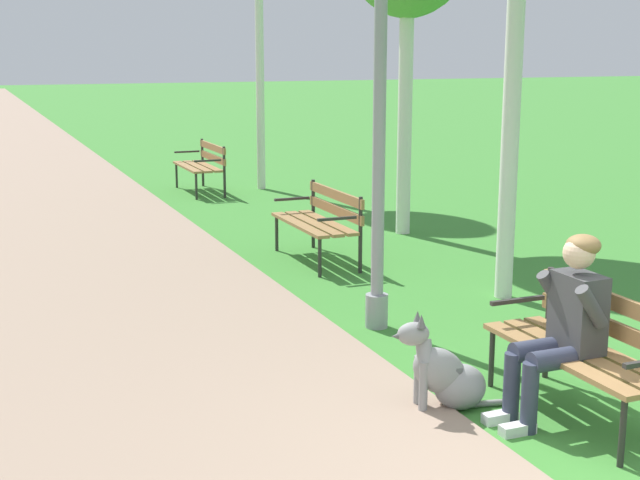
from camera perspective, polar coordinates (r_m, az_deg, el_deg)
park_bench_near at (r=6.16m, az=16.99°, el=-6.36°), size 0.55×1.50×0.85m
park_bench_mid at (r=10.19m, az=0.06°, el=1.45°), size 0.55×1.50×0.85m
park_bench_far at (r=15.27m, az=-7.57°, el=4.96°), size 0.55×1.50×0.85m
person_seated_on_near_bench at (r=6.00m, az=15.43°, el=-5.07°), size 0.74×0.49×1.25m
dog_grey at (r=6.12m, az=8.11°, el=-8.55°), size 0.83×0.36×0.71m
lamp_post_near at (r=7.52m, az=3.91°, el=12.22°), size 0.24×0.24×4.69m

